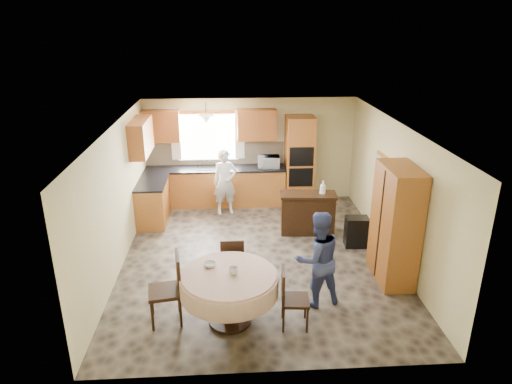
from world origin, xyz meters
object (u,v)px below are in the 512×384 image
at_px(sideboard, 307,214).
at_px(dining_table, 229,285).
at_px(chair_back, 233,260).
at_px(cupboard, 395,225).
at_px(person_dining, 317,259).
at_px(person_sink, 225,182).
at_px(chair_right, 290,295).
at_px(oven_tower, 299,161).
at_px(chair_left, 170,285).

distance_m(sideboard, dining_table, 3.37).
bearing_deg(chair_back, sideboard, -127.58).
height_order(dining_table, chair_back, chair_back).
bearing_deg(cupboard, chair_back, -177.13).
bearing_deg(person_dining, person_sink, -83.91).
relative_size(dining_table, chair_right, 1.56).
height_order(cupboard, chair_right, cupboard).
xyz_separation_m(oven_tower, chair_left, (-2.56, -4.52, -0.47)).
height_order(cupboard, chair_left, cupboard).
bearing_deg(chair_back, cupboard, -176.49).
distance_m(sideboard, chair_right, 3.17).
height_order(chair_left, person_sink, person_sink).
relative_size(cupboard, person_dining, 1.30).
xyz_separation_m(chair_back, person_dining, (1.30, -0.51, 0.26)).
bearing_deg(chair_right, chair_back, 42.03).
bearing_deg(cupboard, person_sink, 133.15).
xyz_separation_m(sideboard, person_dining, (-0.29, -2.52, 0.36)).
height_order(sideboard, chair_left, chair_left).
bearing_deg(sideboard, chair_back, -123.70).
height_order(dining_table, person_sink, person_sink).
bearing_deg(dining_table, person_sink, 90.80).
distance_m(cupboard, chair_left, 3.77).
xyz_separation_m(chair_back, person_sink, (-0.12, 3.16, 0.24)).
distance_m(oven_tower, person_sink, 1.87).
bearing_deg(person_dining, chair_back, -36.36).
bearing_deg(chair_left, chair_back, 122.87).
distance_m(dining_table, person_sink, 4.09).
height_order(oven_tower, chair_left, oven_tower).
bearing_deg(person_dining, chair_right, 33.45).
xyz_separation_m(sideboard, person_sink, (-1.70, 1.15, 0.34)).
distance_m(oven_tower, chair_right, 4.86).
xyz_separation_m(sideboard, chair_left, (-2.49, -2.84, 0.19)).
bearing_deg(person_dining, dining_table, 2.18).
bearing_deg(dining_table, oven_tower, 69.75).
relative_size(chair_left, person_sink, 0.72).
relative_size(sideboard, person_dining, 0.74).
relative_size(sideboard, chair_back, 1.24).
bearing_deg(chair_left, person_dining, 88.86).
distance_m(cupboard, dining_table, 2.99).
xyz_separation_m(cupboard, person_dining, (-1.42, -0.64, -0.23)).
height_order(sideboard, dining_table, sideboard).
height_order(dining_table, person_dining, person_dining).
xyz_separation_m(oven_tower, chair_back, (-1.65, -3.70, -0.55)).
height_order(chair_right, person_dining, person_dining).
distance_m(dining_table, chair_left, 0.86).
height_order(chair_back, person_sink, person_sink).
bearing_deg(chair_back, chair_right, 128.02).
relative_size(oven_tower, chair_back, 2.30).
xyz_separation_m(chair_left, person_sink, (0.79, 3.98, 0.16)).
distance_m(cupboard, chair_right, 2.31).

